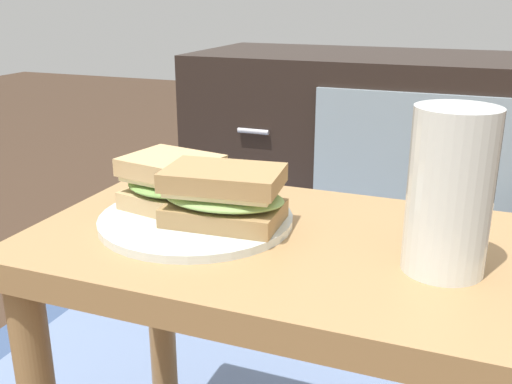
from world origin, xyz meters
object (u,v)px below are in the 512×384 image
(tv_cabinet, at_px, (375,164))
(plate, at_px, (198,218))
(sandwich_back, at_px, (224,196))
(beer_glass, at_px, (449,195))
(sandwich_front, at_px, (172,182))

(tv_cabinet, relative_size, plate, 4.04)
(tv_cabinet, bearing_deg, plate, -93.40)
(sandwich_back, relative_size, beer_glass, 0.90)
(tv_cabinet, distance_m, plate, 0.96)
(beer_glass, bearing_deg, sandwich_back, 176.15)
(sandwich_front, xyz_separation_m, sandwich_back, (0.08, -0.02, 0.00))
(plate, xyz_separation_m, sandwich_front, (-0.04, 0.01, 0.04))
(sandwich_front, height_order, sandwich_back, same)
(beer_glass, bearing_deg, plate, 174.41)
(tv_cabinet, xyz_separation_m, beer_glass, (0.24, -0.97, 0.25))
(plate, height_order, sandwich_front, sandwich_front)
(plate, bearing_deg, beer_glass, -5.59)
(tv_cabinet, height_order, sandwich_front, tv_cabinet)
(plate, bearing_deg, sandwich_front, 164.07)
(plate, bearing_deg, sandwich_back, -15.93)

